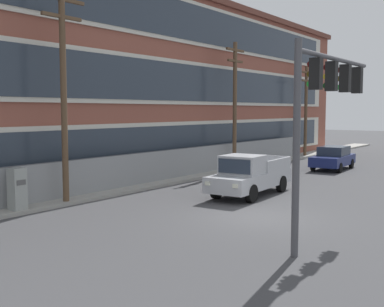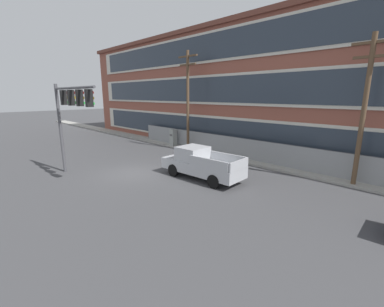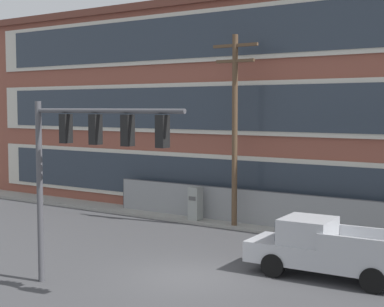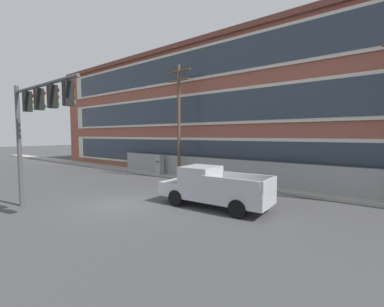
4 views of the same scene
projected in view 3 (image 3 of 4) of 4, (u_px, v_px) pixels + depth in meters
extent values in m
plane|color=#424244|center=(187.00, 277.00, 19.68)|extent=(160.00, 160.00, 0.00)
cube|color=#9E9B93|center=(292.00, 231.00, 26.51)|extent=(80.00, 1.79, 0.16)
cylinder|color=#4C4C51|center=(124.00, 195.00, 32.18)|extent=(0.06, 0.06, 1.77)
cylinder|color=#4C4C51|center=(40.00, 192.00, 18.96)|extent=(0.20, 0.20, 5.87)
cylinder|color=#4C4C51|center=(105.00, 111.00, 17.14)|extent=(5.72, 0.14, 0.14)
cube|color=black|center=(66.00, 129.00, 18.10)|extent=(0.28, 0.32, 0.90)
cylinder|color=#4B0807|center=(70.00, 119.00, 18.22)|extent=(0.04, 0.18, 0.18)
cylinder|color=#503E08|center=(70.00, 128.00, 18.24)|extent=(0.04, 0.18, 0.18)
cylinder|color=green|center=(70.00, 137.00, 18.27)|extent=(0.04, 0.18, 0.18)
cube|color=black|center=(95.00, 129.00, 17.40)|extent=(0.28, 0.32, 0.90)
cylinder|color=#4B0807|center=(100.00, 120.00, 17.52)|extent=(0.04, 0.18, 0.18)
cylinder|color=gold|center=(100.00, 129.00, 17.54)|extent=(0.04, 0.18, 0.18)
cylinder|color=#0A4011|center=(100.00, 139.00, 17.57)|extent=(0.04, 0.18, 0.18)
cube|color=black|center=(128.00, 130.00, 16.70)|extent=(0.28, 0.32, 0.90)
cylinder|color=#4B0807|center=(132.00, 120.00, 16.82)|extent=(0.04, 0.18, 0.18)
cylinder|color=#503E08|center=(132.00, 130.00, 16.85)|extent=(0.04, 0.18, 0.18)
cylinder|color=green|center=(132.00, 140.00, 16.87)|extent=(0.04, 0.18, 0.18)
cube|color=black|center=(162.00, 131.00, 16.00)|extent=(0.28, 0.32, 0.90)
cylinder|color=#4B0807|center=(166.00, 121.00, 16.13)|extent=(0.04, 0.18, 0.18)
cylinder|color=#503E08|center=(166.00, 131.00, 16.15)|extent=(0.04, 0.18, 0.18)
cylinder|color=green|center=(166.00, 141.00, 16.17)|extent=(0.04, 0.18, 0.18)
cube|color=#B2B5BA|center=(330.00, 256.00, 19.52)|extent=(5.60, 2.22, 0.70)
cube|color=#B2B5BA|center=(308.00, 230.00, 19.86)|extent=(1.75, 1.85, 0.85)
cube|color=#283342|center=(284.00, 228.00, 20.29)|extent=(0.15, 1.57, 0.63)
cube|color=#B2B5BA|center=(360.00, 247.00, 18.07)|extent=(2.75, 0.27, 0.56)
cube|color=#B2B5BA|center=(375.00, 236.00, 19.60)|extent=(2.75, 0.27, 0.56)
cylinder|color=black|center=(273.00, 265.00, 19.65)|extent=(0.81, 0.30, 0.80)
cylinder|color=black|center=(292.00, 254.00, 21.14)|extent=(0.81, 0.30, 0.80)
cylinder|color=black|center=(373.00, 280.00, 17.95)|extent=(0.81, 0.30, 0.80)
cube|color=white|center=(246.00, 247.00, 20.37)|extent=(0.07, 0.24, 0.16)
cube|color=white|center=(262.00, 239.00, 21.51)|extent=(0.07, 0.24, 0.16)
cylinder|color=brown|center=(235.00, 133.00, 27.17)|extent=(0.26, 0.26, 8.99)
cube|color=brown|center=(235.00, 45.00, 26.85)|extent=(2.31, 0.14, 0.14)
cube|color=brown|center=(235.00, 61.00, 26.91)|extent=(1.96, 0.14, 0.14)
cube|color=#939993|center=(195.00, 205.00, 28.79)|extent=(0.55, 0.54, 1.78)
cube|color=#515151|center=(192.00, 199.00, 28.53)|extent=(0.39, 0.02, 0.20)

